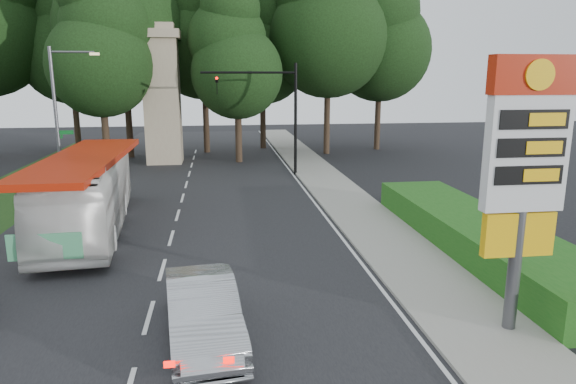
{
  "coord_description": "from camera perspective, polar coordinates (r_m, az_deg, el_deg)",
  "views": [
    {
      "loc": [
        2.01,
        -9.14,
        6.36
      ],
      "look_at": [
        4.49,
        9.13,
        2.2
      ],
      "focal_mm": 32.0,
      "sensor_mm": 36.0,
      "label": 1
    }
  ],
  "objects": [
    {
      "name": "road_surface",
      "position": [
        22.16,
        -12.63,
        -4.25
      ],
      "size": [
        14.0,
        80.0,
        0.02
      ],
      "primitive_type": "cube",
      "color": "black",
      "rests_on": "ground"
    },
    {
      "name": "sidewalk_right",
      "position": [
        22.99,
        9.0,
        -3.35
      ],
      "size": [
        3.0,
        80.0,
        0.12
      ],
      "primitive_type": "cube",
      "color": "gray",
      "rests_on": "ground"
    },
    {
      "name": "hedge",
      "position": [
        20.42,
        20.41,
        -4.49
      ],
      "size": [
        3.0,
        14.0,
        1.2
      ],
      "primitive_type": "cube",
      "color": "#1A5316",
      "rests_on": "ground"
    },
    {
      "name": "gas_station_pylon",
      "position": [
        13.39,
        24.91,
        3.32
      ],
      "size": [
        2.1,
        0.45,
        6.85
      ],
      "color": "#59595E",
      "rests_on": "ground"
    },
    {
      "name": "traffic_signal_mast",
      "position": [
        33.38,
        -1.42,
        9.82
      ],
      "size": [
        6.1,
        0.35,
        7.2
      ],
      "color": "black",
      "rests_on": "ground"
    },
    {
      "name": "streetlight_signs",
      "position": [
        32.48,
        -24.06,
        8.24
      ],
      "size": [
        2.75,
        0.98,
        8.0
      ],
      "color": "#59595E",
      "rests_on": "ground"
    },
    {
      "name": "monument",
      "position": [
        39.36,
        -13.81,
        10.54
      ],
      "size": [
        3.0,
        3.0,
        10.05
      ],
      "color": "tan",
      "rests_on": "ground"
    },
    {
      "name": "tree_west_near",
      "position": [
        47.81,
        -23.21,
        16.13
      ],
      "size": [
        8.4,
        8.4,
        16.5
      ],
      "color": "#2D2116",
      "rests_on": "ground"
    },
    {
      "name": "tree_center_right",
      "position": [
        44.39,
        -9.49,
        18.59
      ],
      "size": [
        9.24,
        9.24,
        18.15
      ],
      "color": "#2D2116",
      "rests_on": "ground"
    },
    {
      "name": "tree_east_near",
      "position": [
        46.43,
        -2.9,
        16.81
      ],
      "size": [
        8.12,
        8.12,
        15.95
      ],
      "color": "#2D2116",
      "rests_on": "ground"
    },
    {
      "name": "tree_east_mid",
      "position": [
        43.37,
        4.55,
        19.3
      ],
      "size": [
        9.52,
        9.52,
        18.7
      ],
      "color": "#2D2116",
      "rests_on": "ground"
    },
    {
      "name": "tree_far_east",
      "position": [
        46.47,
        10.3,
        17.46
      ],
      "size": [
        8.68,
        8.68,
        17.05
      ],
      "color": "#2D2116",
      "rests_on": "ground"
    },
    {
      "name": "tree_monument_left",
      "position": [
        39.04,
        -20.31,
        15.37
      ],
      "size": [
        7.28,
        7.28,
        14.3
      ],
      "color": "#2D2116",
      "rests_on": "ground"
    },
    {
      "name": "tree_monument_right",
      "position": [
        38.7,
        -5.71,
        15.11
      ],
      "size": [
        6.72,
        6.72,
        13.2
      ],
      "color": "#2D2116",
      "rests_on": "ground"
    },
    {
      "name": "transit_bus",
      "position": [
        22.98,
        -21.41,
        -0.16
      ],
      "size": [
        3.75,
        11.61,
        3.18
      ],
      "primitive_type": "imported",
      "rotation": [
        0.0,
        0.0,
        0.1
      ],
      "color": "white",
      "rests_on": "ground"
    },
    {
      "name": "sedan_silver",
      "position": [
        12.96,
        -9.46,
        -12.97
      ],
      "size": [
        2.2,
        4.9,
        1.56
      ],
      "primitive_type": "imported",
      "rotation": [
        0.0,
        0.0,
        0.12
      ],
      "color": "#A3A6AA",
      "rests_on": "ground"
    }
  ]
}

